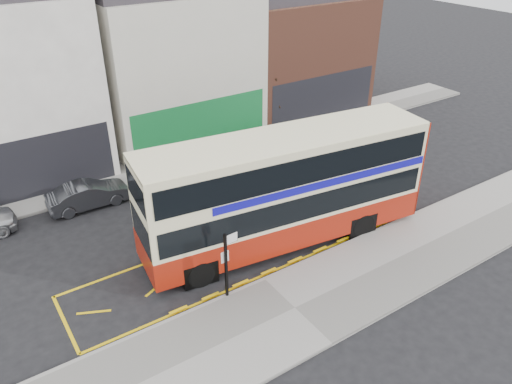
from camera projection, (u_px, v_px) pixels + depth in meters
ground at (259, 276)px, 19.45m from camera, size 120.00×120.00×0.00m
pavement at (295, 309)px, 17.75m from camera, size 40.00×4.00×0.15m
kerb at (264, 280)px, 19.14m from camera, size 40.00×0.15×0.15m
far_pavement at (147, 168)px, 27.37m from camera, size 50.00×3.00×0.15m
road_markings at (237, 255)px, 20.60m from camera, size 14.00×3.40×0.01m
terrace_left at (2, 72)px, 25.01m from camera, size 8.00×8.01×11.80m
terrace_green_shop at (167, 52)px, 29.45m from camera, size 9.00×8.01×11.30m
terrace_right at (289, 41)px, 34.02m from camera, size 9.00×8.01×10.30m
double_decker_bus at (286, 188)px, 20.38m from camera, size 12.34×4.29×4.83m
bus_stop_post at (227, 258)px, 17.50m from camera, size 0.68×0.13×2.71m
car_grey at (89, 195)px, 23.72m from camera, size 3.84×1.38×1.26m
car_white at (280, 139)px, 29.19m from camera, size 4.96×2.22×1.41m
street_tree_right at (271, 82)px, 30.57m from camera, size 2.18×2.18×4.70m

